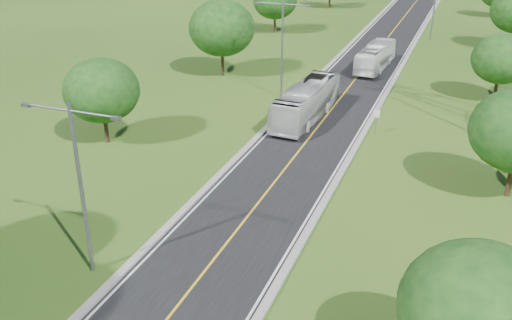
% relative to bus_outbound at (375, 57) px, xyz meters
% --- Properties ---
extents(ground, '(260.00, 260.00, 0.00)m').
position_rel_bus_outbound_xyz_m(ground, '(-1.25, 0.91, -1.57)').
color(ground, '#274C15').
rests_on(ground, ground).
extents(road, '(8.00, 150.00, 0.06)m').
position_rel_bus_outbound_xyz_m(road, '(-1.25, 6.91, -1.54)').
color(road, black).
rests_on(road, ground).
extents(curb_left, '(0.50, 150.00, 0.22)m').
position_rel_bus_outbound_xyz_m(curb_left, '(-5.50, 6.91, -1.46)').
color(curb_left, gray).
rests_on(curb_left, ground).
extents(curb_right, '(0.50, 150.00, 0.22)m').
position_rel_bus_outbound_xyz_m(curb_right, '(3.00, 6.91, -1.46)').
color(curb_right, gray).
rests_on(curb_right, ground).
extents(speed_limit_sign, '(0.55, 0.09, 2.40)m').
position_rel_bus_outbound_xyz_m(speed_limit_sign, '(3.95, -21.11, 0.03)').
color(speed_limit_sign, slate).
rests_on(speed_limit_sign, ground).
extents(streetlight_near_left, '(5.90, 0.25, 10.00)m').
position_rel_bus_outbound_xyz_m(streetlight_near_left, '(-7.25, -47.09, 4.38)').
color(streetlight_near_left, slate).
rests_on(streetlight_near_left, ground).
extents(streetlight_mid_left, '(5.90, 0.25, 10.00)m').
position_rel_bus_outbound_xyz_m(streetlight_mid_left, '(-7.25, -14.09, 4.38)').
color(streetlight_mid_left, slate).
rests_on(streetlight_mid_left, ground).
extents(tree_lb, '(6.30, 6.30, 7.33)m').
position_rel_bus_outbound_xyz_m(tree_lb, '(-17.25, -31.09, 3.08)').
color(tree_lb, black).
rests_on(tree_lb, ground).
extents(tree_lc, '(7.56, 7.56, 8.79)m').
position_rel_bus_outbound_xyz_m(tree_lc, '(-16.25, -9.09, 4.01)').
color(tree_lc, black).
rests_on(tree_lc, ground).
extents(tree_ld, '(6.72, 6.72, 7.82)m').
position_rel_bus_outbound_xyz_m(tree_ld, '(-18.25, 14.91, 3.39)').
color(tree_ld, black).
rests_on(tree_ld, ground).
extents(tree_ra, '(6.30, 6.30, 7.33)m').
position_rel_bus_outbound_xyz_m(tree_ra, '(12.75, -49.09, 3.08)').
color(tree_ra, black).
rests_on(tree_ra, ground).
extents(tree_rc, '(5.88, 5.88, 6.84)m').
position_rel_bus_outbound_xyz_m(tree_rc, '(13.75, -7.09, 2.77)').
color(tree_rc, black).
rests_on(tree_rc, ground).
extents(bus_outbound, '(3.20, 10.95, 3.01)m').
position_rel_bus_outbound_xyz_m(bus_outbound, '(0.00, 0.00, 0.00)').
color(bus_outbound, white).
rests_on(bus_outbound, road).
extents(bus_inbound, '(3.54, 12.27, 3.38)m').
position_rel_bus_outbound_xyz_m(bus_inbound, '(-2.89, -19.63, 0.18)').
color(bus_inbound, silver).
rests_on(bus_inbound, road).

